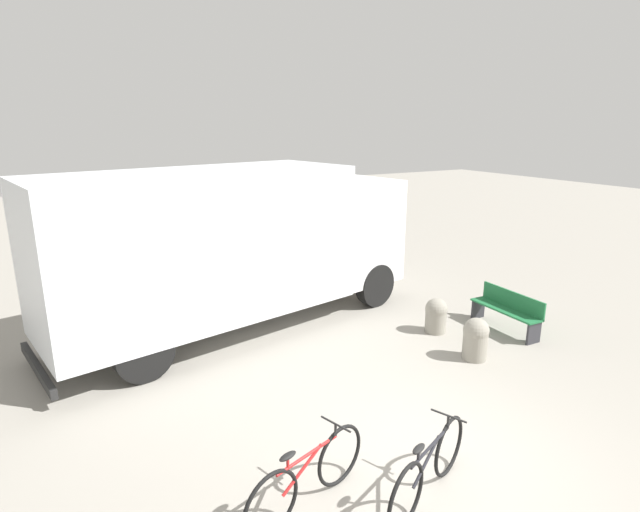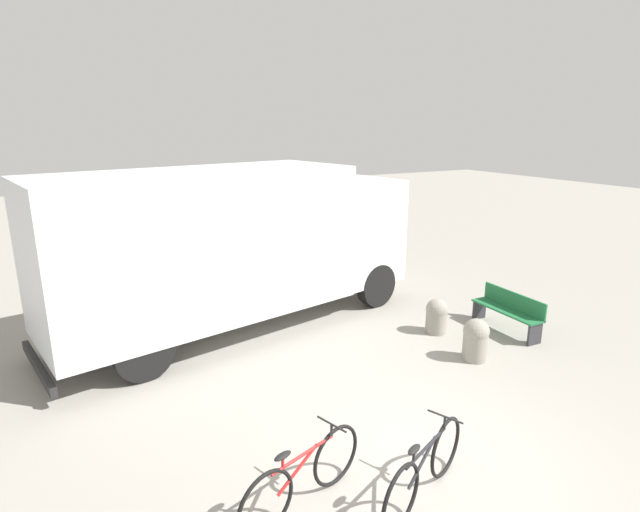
{
  "view_description": "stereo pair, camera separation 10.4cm",
  "coord_description": "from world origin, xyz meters",
  "px_view_note": "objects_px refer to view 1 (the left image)",
  "views": [
    {
      "loc": [
        -3.79,
        -3.91,
        4.11
      ],
      "look_at": [
        0.52,
        3.82,
        1.74
      ],
      "focal_mm": 28.0,
      "sensor_mm": 36.0,
      "label": 1
    },
    {
      "loc": [
        -3.7,
        -3.96,
        4.11
      ],
      "look_at": [
        0.52,
        3.82,
        1.74
      ],
      "focal_mm": 28.0,
      "sensor_mm": 36.0,
      "label": 2
    }
  ],
  "objects_px": {
    "bicycle_near": "(308,477)",
    "bicycle_middle": "(429,468)",
    "bollard_near_bench": "(476,338)",
    "bollard_far_bench": "(436,315)",
    "park_bench": "(508,309)",
    "delivery_truck": "(235,242)"
  },
  "relations": [
    {
      "from": "bicycle_near",
      "to": "bicycle_middle",
      "type": "bearing_deg",
      "value": -40.94
    },
    {
      "from": "bicycle_middle",
      "to": "bollard_near_bench",
      "type": "relative_size",
      "value": 2.17
    },
    {
      "from": "bollard_far_bench",
      "to": "park_bench",
      "type": "bearing_deg",
      "value": -24.52
    },
    {
      "from": "bicycle_middle",
      "to": "bollard_near_bench",
      "type": "height_order",
      "value": "bicycle_middle"
    },
    {
      "from": "bollard_near_bench",
      "to": "bollard_far_bench",
      "type": "height_order",
      "value": "bollard_near_bench"
    },
    {
      "from": "park_bench",
      "to": "bollard_far_bench",
      "type": "distance_m",
      "value": 1.49
    },
    {
      "from": "park_bench",
      "to": "bicycle_middle",
      "type": "bearing_deg",
      "value": 124.28
    },
    {
      "from": "park_bench",
      "to": "bollard_far_bench",
      "type": "xyz_separation_m",
      "value": [
        -1.35,
        0.62,
        -0.08
      ]
    },
    {
      "from": "delivery_truck",
      "to": "bollard_far_bench",
      "type": "xyz_separation_m",
      "value": [
        3.39,
        -2.24,
        -1.44
      ]
    },
    {
      "from": "bollard_near_bench",
      "to": "bollard_far_bench",
      "type": "xyz_separation_m",
      "value": [
        0.2,
        1.25,
        -0.04
      ]
    },
    {
      "from": "delivery_truck",
      "to": "bollard_near_bench",
      "type": "bearing_deg",
      "value": -58.56
    },
    {
      "from": "delivery_truck",
      "to": "park_bench",
      "type": "xyz_separation_m",
      "value": [
        4.74,
        -2.86,
        -1.36
      ]
    },
    {
      "from": "bicycle_middle",
      "to": "bollard_near_bench",
      "type": "bearing_deg",
      "value": 13.71
    },
    {
      "from": "bicycle_near",
      "to": "bollard_near_bench",
      "type": "distance_m",
      "value": 4.63
    },
    {
      "from": "bollard_near_bench",
      "to": "bollard_far_bench",
      "type": "bearing_deg",
      "value": 80.88
    },
    {
      "from": "park_bench",
      "to": "delivery_truck",
      "type": "bearing_deg",
      "value": 61.04
    },
    {
      "from": "delivery_truck",
      "to": "bicycle_middle",
      "type": "relative_size",
      "value": 4.76
    },
    {
      "from": "bicycle_middle",
      "to": "bollard_far_bench",
      "type": "bearing_deg",
      "value": 24.4
    },
    {
      "from": "bicycle_middle",
      "to": "bollard_far_bench",
      "type": "distance_m",
      "value": 4.79
    },
    {
      "from": "bicycle_near",
      "to": "bollard_far_bench",
      "type": "relative_size",
      "value": 2.43
    },
    {
      "from": "delivery_truck",
      "to": "bicycle_near",
      "type": "xyz_separation_m",
      "value": [
        -1.11,
        -5.22,
        -1.42
      ]
    },
    {
      "from": "bicycle_near",
      "to": "bollard_far_bench",
      "type": "height_order",
      "value": "bicycle_near"
    }
  ]
}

